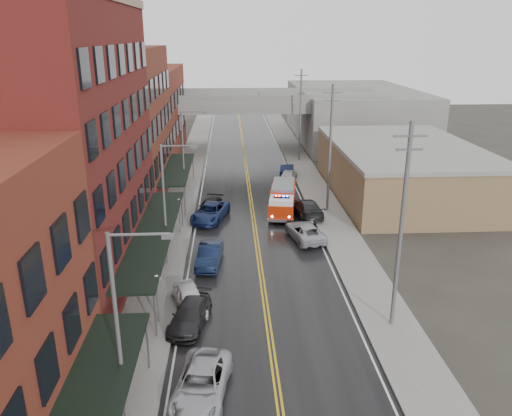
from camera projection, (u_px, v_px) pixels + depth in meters
name	position (u px, v px, depth m)	size (l,w,h in m)	color
road	(255.00, 232.00, 43.00)	(11.00, 160.00, 0.02)	black
sidewalk_left	(170.00, 233.00, 42.60)	(3.00, 160.00, 0.15)	slate
sidewalk_right	(339.00, 229.00, 43.35)	(3.00, 160.00, 0.15)	slate
curb_left	(189.00, 233.00, 42.69)	(0.30, 160.00, 0.15)	gray
curb_right	(320.00, 230.00, 43.26)	(0.30, 160.00, 0.15)	gray
brick_building_b	(59.00, 149.00, 32.75)	(9.00, 20.00, 18.00)	#5A1918
brick_building_c	(117.00, 126.00, 49.75)	(9.00, 15.00, 15.00)	maroon
brick_building_far	(145.00, 114.00, 66.74)	(9.00, 20.00, 12.00)	brown
tan_building	(402.00, 171.00, 52.42)	(14.00, 22.00, 5.00)	brown
right_far_block	(354.00, 114.00, 80.31)	(18.00, 30.00, 8.00)	slate
awning_1	(154.00, 232.00, 35.03)	(2.60, 18.00, 3.09)	black
awning_2	(178.00, 169.00, 51.53)	(2.60, 13.00, 3.09)	black
globe_lamp_1	(157.00, 288.00, 28.71)	(0.44, 0.44, 3.12)	#59595B
globe_lamp_2	(179.00, 208.00, 41.91)	(0.44, 0.44, 3.12)	#59595B
street_lamp_0	(123.00, 320.00, 20.22)	(2.64, 0.22, 9.00)	#59595B
street_lamp_1	(167.00, 198.00, 35.30)	(2.64, 0.22, 9.00)	#59595B
street_lamp_2	(185.00, 149.00, 50.38)	(2.64, 0.22, 9.00)	#59595B
utility_pole_0	(401.00, 225.00, 27.15)	(1.80, 0.24, 12.00)	#59595B
utility_pole_1	(330.00, 147.00, 46.00)	(1.80, 0.24, 12.00)	#59595B
utility_pole_2	(300.00, 114.00, 64.86)	(1.80, 0.24, 12.00)	#59595B
overpass	(243.00, 109.00, 71.19)	(40.00, 10.00, 7.50)	slate
fire_truck	(283.00, 198.00, 47.29)	(3.68, 7.34, 2.58)	#B72508
parked_car_left_2	(201.00, 384.00, 23.27)	(2.35, 5.10, 1.42)	#B1B3BA
parked_car_left_3	(190.00, 315.00, 29.07)	(1.86, 4.57, 1.33)	#242326
parked_car_left_4	(189.00, 298.00, 30.80)	(1.65, 4.11, 1.40)	white
parked_car_left_5	(210.00, 255.00, 36.71)	(1.59, 4.56, 1.50)	#0E1933
parked_car_left_6	(210.00, 212.00, 45.56)	(2.52, 5.46, 1.52)	navy
parked_car_left_7	(210.00, 207.00, 47.10)	(1.87, 4.60, 1.34)	black
parked_car_right_0	(305.00, 231.00, 41.28)	(2.31, 5.02, 1.39)	#A8AAB1
parked_car_right_1	(306.00, 208.00, 46.58)	(2.21, 5.44, 1.58)	#242426
parked_car_right_2	(289.00, 175.00, 57.69)	(1.65, 4.11, 1.40)	silver
parked_car_right_3	(287.00, 170.00, 60.03)	(1.50, 4.30, 1.42)	#0E1734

